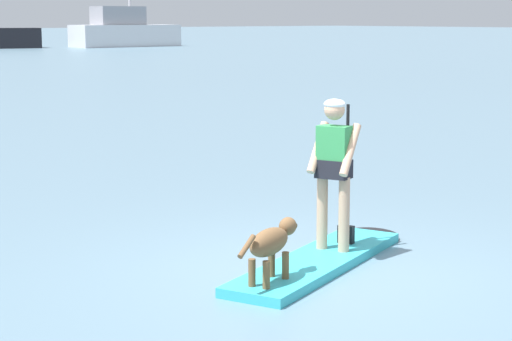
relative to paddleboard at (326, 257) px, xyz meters
The scene contains 5 objects.
ground_plane 0.23m from the paddleboard, 159.98° to the right, with size 400.00×400.00×0.00m, color slate.
paddleboard is the anchor object (origin of this frame).
person_paddler 1.01m from the paddleboard, 20.02° to the left, with size 0.67×0.58×1.64m.
dog 1.29m from the paddleboard, 159.98° to the right, with size 1.05×0.45×0.56m.
moored_boat_far_starboard 73.83m from the paddleboard, 59.66° to the left, with size 9.83×3.53×9.72m.
Camera 1 is at (-6.49, -6.70, 2.59)m, focal length 64.10 mm.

